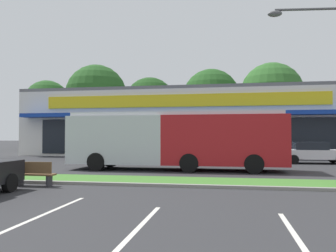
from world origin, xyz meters
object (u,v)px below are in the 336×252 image
city_bus (175,139)px  car_2 (313,152)px  bus_stop_bench (34,173)px  car_0 (154,151)px

city_bus → car_2: bearing=-145.0°
bus_stop_bench → car_0: bearing=-97.6°
city_bus → bus_stop_bench: size_ratio=7.60×
bus_stop_bench → car_2: size_ratio=0.33×
car_0 → car_2: 11.38m
car_2 → car_0: bearing=178.7°
car_2 → bus_stop_bench: bearing=-134.9°
bus_stop_bench → car_2: 18.68m
car_0 → car_2: bearing=-1.3°
city_bus → car_2: city_bus is taller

